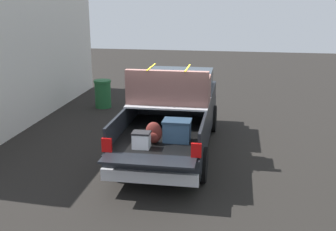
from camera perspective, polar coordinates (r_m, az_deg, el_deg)
name	(u,v)px	position (r m, az deg, el deg)	size (l,w,h in m)	color
ground_plane	(172,150)	(10.90, 0.52, -4.70)	(40.00, 40.00, 0.00)	black
pickup_truck	(174,112)	(10.93, 0.83, 0.54)	(6.05, 2.06, 2.23)	black
building_facade	(29,56)	(13.69, -18.31, 7.62)	(10.10, 0.36, 4.08)	silver
trash_can	(103,94)	(15.03, -8.81, 2.94)	(0.60, 0.60, 0.98)	#1E592D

